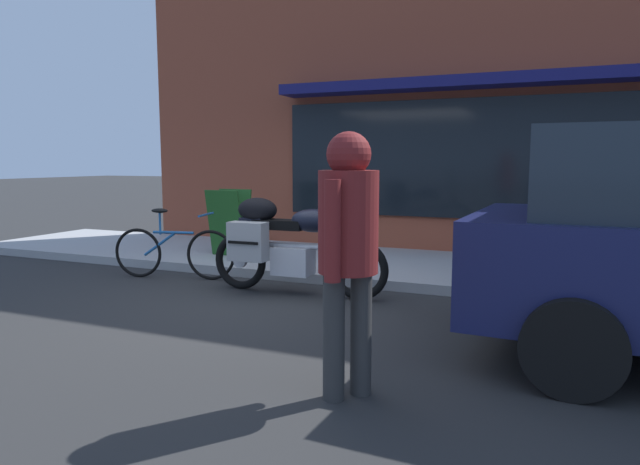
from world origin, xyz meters
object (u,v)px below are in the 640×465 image
at_px(pedestrian_walking, 348,234).
at_px(touring_motorcycle, 286,241).
at_px(sandwich_board_sign, 229,223).
at_px(parked_bicycle, 174,251).

bearing_deg(pedestrian_walking, touring_motorcycle, 124.25).
distance_m(touring_motorcycle, sandwich_board_sign, 2.17).
bearing_deg(pedestrian_walking, parked_bicycle, 142.22).
xyz_separation_m(touring_motorcycle, parked_bicycle, (-1.72, 0.19, -0.25)).
height_order(touring_motorcycle, sandwich_board_sign, touring_motorcycle).
bearing_deg(parked_bicycle, sandwich_board_sign, 86.49).
relative_size(parked_bicycle, sandwich_board_sign, 1.66).
distance_m(pedestrian_walking, sandwich_board_sign, 5.06).
bearing_deg(sandwich_board_sign, pedestrian_walking, -49.37).
distance_m(parked_bicycle, pedestrian_walking, 4.31).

